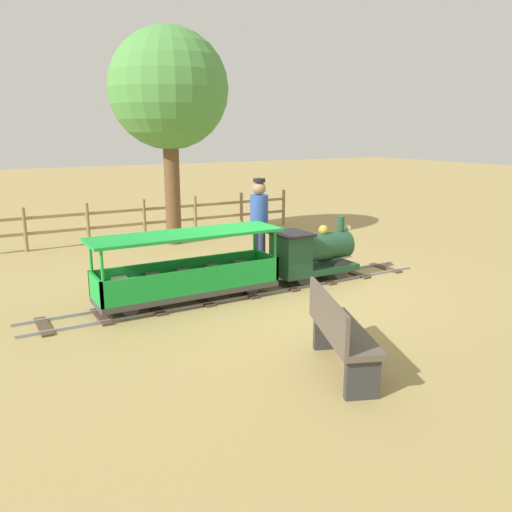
# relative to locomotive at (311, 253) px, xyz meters

# --- Properties ---
(ground_plane) EXTENTS (60.00, 60.00, 0.00)m
(ground_plane) POSITION_rel_locomotive_xyz_m (0.00, -0.89, -0.48)
(ground_plane) COLOR #A38C51
(track) EXTENTS (0.69, 6.40, 0.04)m
(track) POSITION_rel_locomotive_xyz_m (0.00, -1.22, -0.47)
(track) COLOR gray
(track) RESTS_ON ground_plane
(locomotive) EXTENTS (0.65, 1.45, 0.98)m
(locomotive) POSITION_rel_locomotive_xyz_m (0.00, 0.00, 0.00)
(locomotive) COLOR #1E472D
(locomotive) RESTS_ON ground_plane
(passenger_car) EXTENTS (0.75, 2.70, 0.97)m
(passenger_car) POSITION_rel_locomotive_xyz_m (0.00, -2.12, -0.06)
(passenger_car) COLOR #3F3F3F
(passenger_car) RESTS_ON ground_plane
(conductor_person) EXTENTS (0.30, 0.30, 1.62)m
(conductor_person) POSITION_rel_locomotive_xyz_m (-0.81, -0.49, 0.47)
(conductor_person) COLOR #282D47
(conductor_person) RESTS_ON ground_plane
(park_bench) EXTENTS (1.36, 0.86, 0.82)m
(park_bench) POSITION_rel_locomotive_xyz_m (2.78, -1.66, -0.07)
(park_bench) COLOR brown
(park_bench) RESTS_ON ground_plane
(oak_tree_near) EXTENTS (2.43, 2.43, 4.42)m
(oak_tree_near) POSITION_rel_locomotive_xyz_m (-3.91, -0.81, 2.68)
(oak_tree_near) COLOR brown
(oak_tree_near) RESTS_ON ground_plane
(fence_section) EXTENTS (0.08, 7.48, 0.90)m
(fence_section) POSITION_rel_locomotive_xyz_m (-4.64, -1.22, -0.00)
(fence_section) COLOR #93754C
(fence_section) RESTS_ON ground_plane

